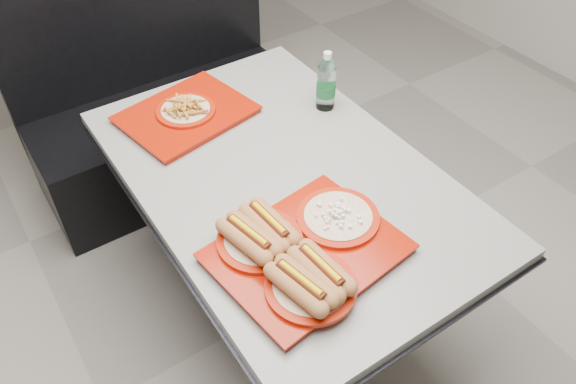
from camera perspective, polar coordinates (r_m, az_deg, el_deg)
ground at (r=2.43m, az=-0.39°, el=-11.34°), size 6.00×6.00×0.00m
diner_table at (r=1.97m, az=-0.47°, el=-1.63°), size 0.92×1.42×0.75m
booth_bench at (r=2.86m, az=-12.77°, el=8.91°), size 1.30×0.57×1.35m
tray_near at (r=1.58m, az=1.28°, el=-5.86°), size 0.55×0.47×0.11m
tray_far at (r=2.12m, az=-10.32°, el=8.03°), size 0.51×0.43×0.09m
water_bottle at (r=2.10m, az=3.89°, el=10.88°), size 0.07×0.07×0.23m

